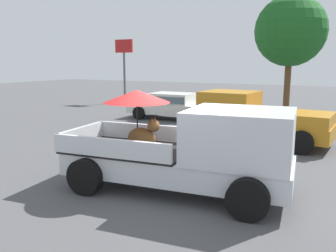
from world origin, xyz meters
name	(u,v)px	position (x,y,z in m)	size (l,w,h in m)	color
ground_plane	(176,190)	(0.00, 0.00, 0.00)	(80.00, 80.00, 0.00)	#4C4C4F
pickup_truck_main	(194,149)	(0.42, 0.04, 0.99)	(5.21, 2.67, 2.25)	black
pickup_truck_red	(255,118)	(0.39, 5.68, 0.87)	(4.93, 2.48, 1.80)	black
parked_sedan_near	(171,105)	(-4.68, 8.97, 0.74)	(4.32, 2.01, 1.33)	black
motel_sign	(124,58)	(-10.97, 14.00, 3.16)	(1.40, 0.16, 4.44)	#59595B
tree_by_lot	(290,31)	(0.45, 12.04, 4.39)	(3.54, 3.54, 6.18)	brown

